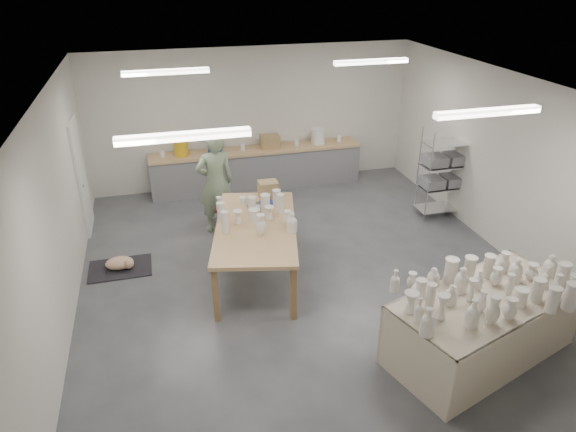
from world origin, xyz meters
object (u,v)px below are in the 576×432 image
object	(u,v)px
potter	(215,183)
red_stool	(216,209)
drying_table	(483,322)
work_table	(258,221)

from	to	relation	value
potter	red_stool	size ratio (longest dim) A/B	4.89
drying_table	work_table	bearing A→B (deg)	113.27
drying_table	red_stool	world-z (taller)	drying_table
work_table	red_stool	distance (m)	2.04
work_table	potter	xyz separation A→B (m)	(-0.44, 1.62, 0.04)
potter	red_stool	bearing A→B (deg)	-97.43
potter	red_stool	world-z (taller)	potter
potter	drying_table	bearing A→B (deg)	115.49
drying_table	potter	size ratio (longest dim) A/B	1.42
work_table	red_stool	xyz separation A→B (m)	(-0.44, 1.89, -0.61)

